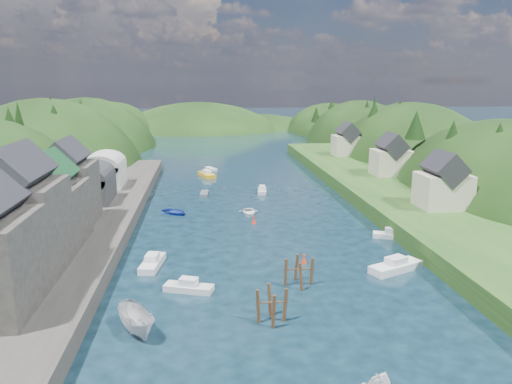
{
  "coord_description": "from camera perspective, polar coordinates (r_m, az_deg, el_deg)",
  "views": [
    {
      "loc": [
        -7.85,
        -46.27,
        20.65
      ],
      "look_at": [
        0.0,
        28.0,
        4.0
      ],
      "focal_mm": 35.0,
      "sensor_mm": 36.0,
      "label": 1
    }
  ],
  "objects": [
    {
      "name": "right_bank_cottages",
      "position": [
        102.24,
        14.6,
        3.84
      ],
      "size": [
        9.0,
        59.24,
        8.41
      ],
      "color": "beige",
      "rests_on": "terrace_right"
    },
    {
      "name": "channel_buoy_far",
      "position": [
        74.07,
        -0.25,
        -3.23
      ],
      "size": [
        0.7,
        0.7,
        1.1
      ],
      "color": "red",
      "rests_on": "ground"
    },
    {
      "name": "far_hills",
      "position": [
        222.69,
        -3.65,
        4.43
      ],
      "size": [
        103.0,
        68.0,
        44.0
      ],
      "color": "black",
      "rests_on": "ground"
    },
    {
      "name": "terrace_right",
      "position": [
        94.34,
        14.49,
        0.27
      ],
      "size": [
        16.0,
        120.0,
        2.4
      ],
      "primitive_type": "cube",
      "color": "#234719",
      "rests_on": "ground"
    },
    {
      "name": "boat_sheds",
      "position": [
        88.52,
        -17.78,
        1.96
      ],
      "size": [
        7.0,
        21.0,
        7.5
      ],
      "color": "#2D2D30",
      "rests_on": "quay_left"
    },
    {
      "name": "piling_cluster_far",
      "position": [
        52.27,
        4.89,
        -9.35
      ],
      "size": [
        3.27,
        3.05,
        3.49
      ],
      "color": "#382314",
      "rests_on": "ground"
    },
    {
      "name": "quayside_buildings",
      "position": [
        57.33,
        -24.31,
        -2.26
      ],
      "size": [
        8.0,
        35.84,
        12.9
      ],
      "color": "#2D2B28",
      "rests_on": "quay_left"
    },
    {
      "name": "moored_boats",
      "position": [
        63.44,
        -2.42,
        -5.87
      ],
      "size": [
        35.52,
        93.07,
        2.29
      ],
      "color": "navy",
      "rests_on": "ground"
    },
    {
      "name": "hillside_left",
      "position": [
        130.03,
        -22.47,
        -1.15
      ],
      "size": [
        44.0,
        245.56,
        52.0
      ],
      "color": "black",
      "rests_on": "ground"
    },
    {
      "name": "terrace_left_grass",
      "position": [
        72.83,
        -24.38,
        -4.04
      ],
      "size": [
        12.0,
        110.0,
        2.5
      ],
      "primitive_type": "cube",
      "color": "#234719",
      "rests_on": "ground"
    },
    {
      "name": "quay_left",
      "position": [
        70.98,
        -18.98,
        -4.21
      ],
      "size": [
        12.0,
        110.0,
        2.0
      ],
      "primitive_type": "cube",
      "color": "#2D2B28",
      "rests_on": "ground"
    },
    {
      "name": "piling_cluster_near",
      "position": [
        44.66,
        1.8,
        -13.16
      ],
      "size": [
        2.81,
        2.66,
        3.68
      ],
      "color": "#382314",
      "rests_on": "ground"
    },
    {
      "name": "channel_buoy_near",
      "position": [
        58.52,
        5.51,
        -7.66
      ],
      "size": [
        0.7,
        0.7,
        1.1
      ],
      "color": "red",
      "rests_on": "ground"
    },
    {
      "name": "ground",
      "position": [
        98.77,
        -1.34,
        0.5
      ],
      "size": [
        600.0,
        600.0,
        0.0
      ],
      "primitive_type": "plane",
      "color": "black",
      "rests_on": "ground"
    },
    {
      "name": "hill_trees",
      "position": [
        110.78,
        -1.76,
        7.66
      ],
      "size": [
        90.35,
        147.97,
        12.13
      ],
      "color": "black",
      "rests_on": "ground"
    },
    {
      "name": "hillside_right",
      "position": [
        135.23,
        17.12,
        0.03
      ],
      "size": [
        36.0,
        245.56,
        48.0
      ],
      "color": "black",
      "rests_on": "ground"
    }
  ]
}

